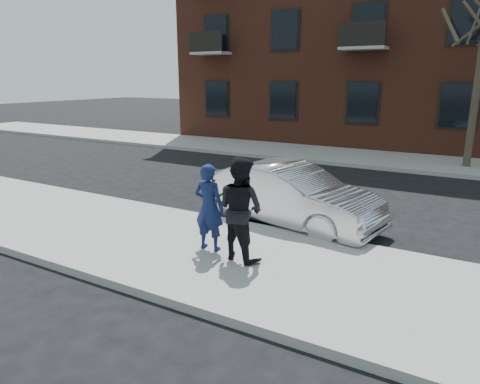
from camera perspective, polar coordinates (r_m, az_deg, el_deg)
The scene contains 9 objects.
ground at distance 8.66m, azimuth -7.32°, elevation -7.28°, with size 100.00×100.00×0.00m, color black.
near_sidewalk at distance 8.45m, azimuth -8.36°, elevation -7.35°, with size 50.00×3.50×0.15m, color gray.
near_curb at distance 9.83m, azimuth -1.93°, elevation -3.94°, with size 50.00×0.10×0.15m, color #999691.
far_sidewalk at distance 18.56m, azimuth 13.95°, elevation 4.65°, with size 50.00×3.50×0.15m, color gray.
far_curb at distance 16.86m, azimuth 12.26°, elevation 3.74°, with size 50.00×0.10×0.15m, color #999691.
apartment_building at distance 24.71m, azimuth 24.32°, elevation 20.47°, with size 24.30×10.30×12.30m.
silver_sedan at distance 9.74m, azimuth 6.66°, elevation -0.39°, with size 1.48×4.24×1.40m, color silver.
man_hoodie at distance 7.86m, azimuth -4.15°, elevation -2.05°, with size 0.61×0.49×1.63m.
man_peacoat at distance 7.42m, azimuth 0.07°, elevation -2.26°, with size 1.02×0.88×1.83m.
Camera 1 is at (4.88, -6.37, 3.26)m, focal length 32.00 mm.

